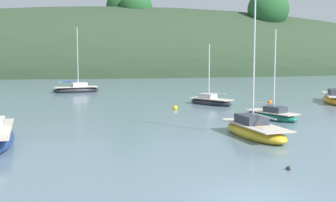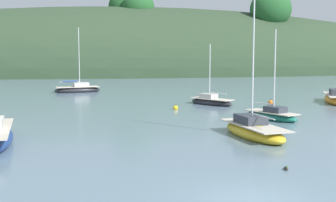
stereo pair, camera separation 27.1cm
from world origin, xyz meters
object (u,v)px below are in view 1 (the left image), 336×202
at_px(sailboat_orange_cutter, 255,130).
at_px(mooring_buoy_inner, 270,102).
at_px(sailboat_black_sloop, 272,115).
at_px(duck_lone_right, 288,168).
at_px(sailboat_white_near, 76,89).
at_px(sailboat_blue_center, 336,98).
at_px(mooring_buoy_outer, 175,108).
at_px(sailboat_yellow_far, 210,101).

bearing_deg(sailboat_orange_cutter, mooring_buoy_inner, 66.04).
xyz_separation_m(sailboat_black_sloop, sailboat_orange_cutter, (-3.50, -6.31, 0.07)).
height_order(sailboat_black_sloop, duck_lone_right, sailboat_black_sloop).
height_order(sailboat_white_near, sailboat_black_sloop, sailboat_white_near).
relative_size(sailboat_blue_center, sailboat_black_sloop, 1.20).
height_order(mooring_buoy_outer, mooring_buoy_inner, same).
bearing_deg(sailboat_orange_cutter, sailboat_black_sloop, 60.99).
xyz_separation_m(sailboat_black_sloop, mooring_buoy_inner, (3.45, 9.31, -0.19)).
xyz_separation_m(sailboat_white_near, sailboat_black_sloop, (15.03, -23.65, -0.05)).
relative_size(sailboat_black_sloop, sailboat_yellow_far, 1.17).
distance_m(sailboat_orange_cutter, duck_lone_right, 7.53).
xyz_separation_m(sailboat_yellow_far, mooring_buoy_outer, (-3.80, -2.81, -0.18)).
bearing_deg(mooring_buoy_inner, sailboat_white_near, 142.19).
relative_size(mooring_buoy_inner, duck_lone_right, 1.27).
xyz_separation_m(sailboat_yellow_far, mooring_buoy_inner, (5.71, -0.11, -0.18)).
bearing_deg(duck_lone_right, sailboat_white_near, 105.61).
height_order(sailboat_blue_center, duck_lone_right, sailboat_blue_center).
distance_m(sailboat_orange_cutter, sailboat_yellow_far, 15.79).
relative_size(sailboat_yellow_far, mooring_buoy_inner, 10.66).
xyz_separation_m(sailboat_black_sloop, sailboat_yellow_far, (-2.27, 9.43, -0.01)).
height_order(sailboat_white_near, sailboat_orange_cutter, sailboat_orange_cutter).
xyz_separation_m(sailboat_blue_center, mooring_buoy_inner, (-6.59, 0.22, -0.27)).
height_order(mooring_buoy_outer, duck_lone_right, mooring_buoy_outer).
bearing_deg(duck_lone_right, sailboat_black_sloop, 71.57).
height_order(sailboat_white_near, mooring_buoy_inner, sailboat_white_near).
height_order(sailboat_black_sloop, sailboat_yellow_far, sailboat_black_sloop).
bearing_deg(sailboat_yellow_far, mooring_buoy_inner, -1.12).
distance_m(sailboat_blue_center, mooring_buoy_inner, 6.60).
distance_m(sailboat_black_sloop, sailboat_orange_cutter, 7.22).
bearing_deg(mooring_buoy_outer, sailboat_orange_cutter, -78.77).
xyz_separation_m(sailboat_white_near, sailboat_orange_cutter, (11.54, -29.96, 0.02)).
bearing_deg(duck_lone_right, sailboat_orange_cutter, 81.72).
bearing_deg(sailboat_blue_center, sailboat_black_sloop, -137.83).
distance_m(mooring_buoy_outer, mooring_buoy_inner, 9.89).
distance_m(sailboat_yellow_far, duck_lone_right, 23.29).
distance_m(sailboat_blue_center, mooring_buoy_outer, 16.30).
xyz_separation_m(sailboat_blue_center, mooring_buoy_outer, (-16.11, -2.47, -0.27)).
relative_size(sailboat_orange_cutter, mooring_buoy_inner, 15.78).
xyz_separation_m(sailboat_white_near, mooring_buoy_inner, (18.48, -14.34, -0.23)).
height_order(sailboat_blue_center, sailboat_orange_cutter, sailboat_orange_cutter).
height_order(sailboat_black_sloop, mooring_buoy_inner, sailboat_black_sloop).
height_order(sailboat_yellow_far, mooring_buoy_inner, sailboat_yellow_far).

